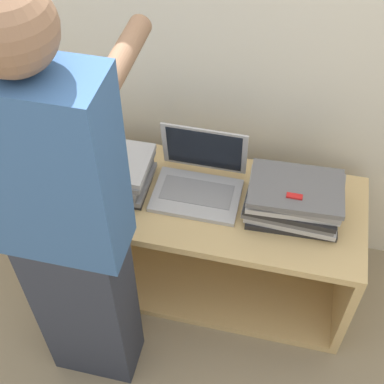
# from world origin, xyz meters

# --- Properties ---
(ground_plane) EXTENTS (12.00, 12.00, 0.00)m
(ground_plane) POSITION_xyz_m (0.00, 0.00, 0.00)
(ground_plane) COLOR gray
(wall_back) EXTENTS (8.00, 0.05, 2.40)m
(wall_back) POSITION_xyz_m (0.00, 0.65, 1.20)
(wall_back) COLOR silver
(wall_back) RESTS_ON ground_plane
(cart) EXTENTS (1.40, 0.55, 0.57)m
(cart) POSITION_xyz_m (0.00, 0.34, 0.29)
(cart) COLOR tan
(cart) RESTS_ON ground_plane
(laptop_open) EXTENTS (0.36, 0.29, 0.26)m
(laptop_open) POSITION_xyz_m (0.00, 0.32, 0.63)
(laptop_open) COLOR #B7B7BC
(laptop_open) RESTS_ON cart
(laptop_stack_left) EXTENTS (0.38, 0.26, 0.14)m
(laptop_stack_left) POSITION_xyz_m (-0.39, 0.27, 0.64)
(laptop_stack_left) COLOR #232326
(laptop_stack_left) RESTS_ON cart
(laptop_stack_right) EXTENTS (0.38, 0.27, 0.17)m
(laptop_stack_right) POSITION_xyz_m (0.39, 0.28, 0.66)
(laptop_stack_right) COLOR #232326
(laptop_stack_right) RESTS_ON cart
(person) EXTENTS (0.40, 0.53, 1.72)m
(person) POSITION_xyz_m (-0.32, -0.22, 0.87)
(person) COLOR #2D3342
(person) RESTS_ON ground_plane
(inventory_tag) EXTENTS (0.06, 0.02, 0.01)m
(inventory_tag) POSITION_xyz_m (0.39, 0.21, 0.74)
(inventory_tag) COLOR red
(inventory_tag) RESTS_ON laptop_stack_right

